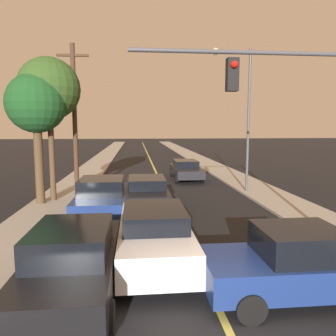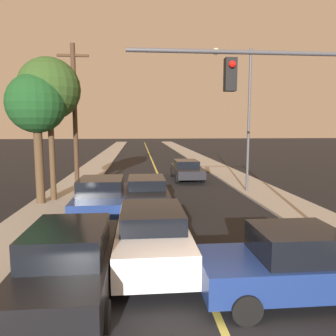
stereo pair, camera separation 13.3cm
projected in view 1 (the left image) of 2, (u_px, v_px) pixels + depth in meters
road_surface at (149, 157)px, 40.63m from camera, size 8.34×80.00×0.01m
sidewalk_left at (105, 157)px, 40.09m from camera, size 2.50×80.00×0.12m
sidewalk_right at (192, 156)px, 41.15m from camera, size 2.50×80.00×0.12m
car_near_lane_front at (154, 233)px, 8.88m from camera, size 1.96×4.84×1.56m
car_near_lane_second at (147, 192)px, 14.66m from camera, size 1.92×4.79×1.48m
car_outer_lane_front at (73, 261)px, 7.03m from camera, size 1.90×4.60×1.63m
car_outer_lane_second at (102, 198)px, 13.24m from camera, size 2.06×4.56×1.66m
car_far_oncoming at (186, 169)px, 23.09m from camera, size 1.92×4.90×1.35m
car_crossing_right at (293, 263)px, 7.04m from camera, size 3.83×1.91×1.55m
traffic_signal_mast at (295, 108)px, 9.38m from camera, size 6.47×0.42×5.86m
streetlamp_right at (240, 102)px, 17.69m from camera, size 2.14×0.36×7.71m
utility_pole_left at (75, 118)px, 16.98m from camera, size 1.60×0.24×7.78m
tree_left_near at (49, 90)px, 15.47m from camera, size 2.94×2.94×6.83m
tree_left_far at (36, 105)px, 14.87m from camera, size 2.71×2.71×6.00m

